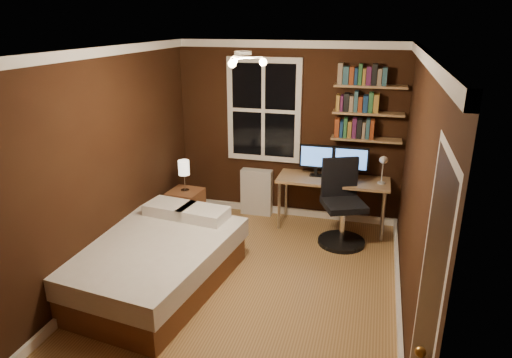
% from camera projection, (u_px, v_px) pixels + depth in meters
% --- Properties ---
extents(floor, '(4.20, 4.20, 0.00)m').
position_uv_depth(floor, '(248.00, 288.00, 4.95)').
color(floor, brown).
rests_on(floor, ground).
extents(wall_back, '(3.20, 0.04, 2.50)m').
position_uv_depth(wall_back, '(288.00, 132.00, 6.45)').
color(wall_back, black).
rests_on(wall_back, ground).
extents(wall_left, '(0.04, 4.20, 2.50)m').
position_uv_depth(wall_left, '(105.00, 167.00, 4.93)').
color(wall_left, black).
rests_on(wall_left, ground).
extents(wall_right, '(0.04, 4.20, 2.50)m').
position_uv_depth(wall_right, '(416.00, 195.00, 4.14)').
color(wall_right, black).
rests_on(wall_right, ground).
extents(ceiling, '(3.20, 4.20, 0.02)m').
position_uv_depth(ceiling, '(246.00, 50.00, 4.12)').
color(ceiling, white).
rests_on(ceiling, wall_back).
extents(window, '(1.06, 0.06, 1.46)m').
position_uv_depth(window, '(264.00, 110.00, 6.40)').
color(window, white).
rests_on(window, wall_back).
extents(door, '(0.03, 0.82, 2.05)m').
position_uv_depth(door, '(425.00, 318.00, 2.81)').
color(door, black).
rests_on(door, ground).
extents(door_knob, '(0.06, 0.06, 0.06)m').
position_uv_depth(door_knob, '(421.00, 352.00, 2.55)').
color(door_knob, '#B98131').
rests_on(door_knob, door).
extents(ceiling_fixture, '(0.44, 0.44, 0.18)m').
position_uv_depth(ceiling_fixture, '(243.00, 62.00, 4.06)').
color(ceiling_fixture, beige).
rests_on(ceiling_fixture, ceiling).
extents(bookshelf_lower, '(0.92, 0.22, 0.03)m').
position_uv_depth(bookshelf_lower, '(366.00, 139.00, 6.07)').
color(bookshelf_lower, '#9B714B').
rests_on(bookshelf_lower, wall_back).
extents(books_row_lower, '(0.54, 0.16, 0.23)m').
position_uv_depth(books_row_lower, '(367.00, 130.00, 6.03)').
color(books_row_lower, brown).
rests_on(books_row_lower, bookshelf_lower).
extents(bookshelf_middle, '(0.92, 0.22, 0.03)m').
position_uv_depth(bookshelf_middle, '(368.00, 113.00, 5.96)').
color(bookshelf_middle, '#9B714B').
rests_on(bookshelf_middle, wall_back).
extents(books_row_middle, '(0.54, 0.16, 0.23)m').
position_uv_depth(books_row_middle, '(369.00, 103.00, 5.92)').
color(books_row_middle, navy).
rests_on(books_row_middle, bookshelf_middle).
extents(bookshelf_upper, '(0.92, 0.22, 0.03)m').
position_uv_depth(bookshelf_upper, '(370.00, 86.00, 5.84)').
color(bookshelf_upper, '#9B714B').
rests_on(bookshelf_upper, wall_back).
extents(books_row_upper, '(0.60, 0.16, 0.23)m').
position_uv_depth(books_row_upper, '(371.00, 76.00, 5.80)').
color(books_row_upper, '#2A6335').
rests_on(books_row_upper, bookshelf_upper).
extents(bed, '(1.65, 2.12, 0.67)m').
position_uv_depth(bed, '(154.00, 262.00, 4.92)').
color(bed, brown).
rests_on(bed, ground).
extents(nightstand, '(0.46, 0.46, 0.53)m').
position_uv_depth(nightstand, '(186.00, 208.00, 6.36)').
color(nightstand, brown).
rests_on(nightstand, ground).
extents(bedside_lamp, '(0.15, 0.15, 0.44)m').
position_uv_depth(bedside_lamp, '(184.00, 176.00, 6.20)').
color(bedside_lamp, '#F0E6CA').
rests_on(bedside_lamp, nightstand).
extents(radiator, '(0.46, 0.16, 0.69)m').
position_uv_depth(radiator, '(257.00, 192.00, 6.75)').
color(radiator, silver).
rests_on(radiator, ground).
extents(desk, '(1.50, 0.56, 0.71)m').
position_uv_depth(desk, '(333.00, 183.00, 6.20)').
color(desk, '#9B714B').
rests_on(desk, ground).
extents(monitor_left, '(0.47, 0.12, 0.44)m').
position_uv_depth(monitor_left, '(316.00, 160.00, 6.24)').
color(monitor_left, black).
rests_on(monitor_left, desk).
extents(monitor_right, '(0.47, 0.12, 0.44)m').
position_uv_depth(monitor_right, '(351.00, 163.00, 6.12)').
color(monitor_right, black).
rests_on(monitor_right, desk).
extents(desk_lamp, '(0.14, 0.32, 0.44)m').
position_uv_depth(desk_lamp, '(383.00, 169.00, 5.86)').
color(desk_lamp, silver).
rests_on(desk_lamp, desk).
extents(office_chair, '(0.65, 0.65, 1.10)m').
position_uv_depth(office_chair, '(342.00, 211.00, 5.85)').
color(office_chair, black).
rests_on(office_chair, ground).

